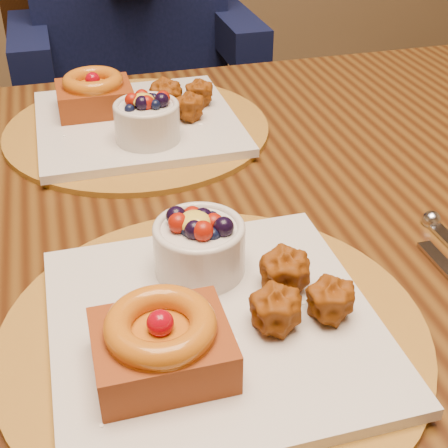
# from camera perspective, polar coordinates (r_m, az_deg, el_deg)

# --- Properties ---
(dining_table) EXTENTS (1.60, 0.90, 0.76)m
(dining_table) POSITION_cam_1_polar(r_m,az_deg,el_deg) (0.78, -4.96, -3.41)
(dining_table) COLOR black
(dining_table) RESTS_ON ground
(place_setting_near) EXTENTS (0.38, 0.38, 0.08)m
(place_setting_near) POSITION_cam_1_polar(r_m,az_deg,el_deg) (0.55, -1.30, -8.15)
(place_setting_near) COLOR brown
(place_setting_near) RESTS_ON dining_table
(place_setting_far) EXTENTS (0.38, 0.38, 0.08)m
(place_setting_far) POSITION_cam_1_polar(r_m,az_deg,el_deg) (0.91, -8.12, 9.66)
(place_setting_far) COLOR brown
(place_setting_far) RESTS_ON dining_table
(chair_far) EXTENTS (0.51, 0.51, 0.80)m
(chair_far) POSITION_cam_1_polar(r_m,az_deg,el_deg) (1.57, -12.63, 6.33)
(chair_far) COLOR black
(chair_far) RESTS_ON ground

